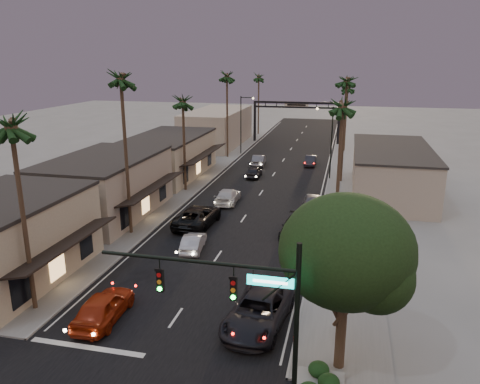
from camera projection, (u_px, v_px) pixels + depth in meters
The scene contains 32 objects.
ground at pixel (266, 186), 55.37m from camera, with size 200.00×200.00×0.00m, color slate.
road at pixel (273, 176), 60.05m from camera, with size 14.00×120.00×0.02m, color black.
sidewalk_left at pixel (216, 161), 68.66m from camera, with size 5.00×92.00×0.12m, color slate.
sidewalk_right at pixel (349, 167), 64.51m from camera, with size 5.00×92.00×0.12m, color slate.
storefront_near at pixel (2, 242), 31.25m from camera, with size 8.00×12.00×5.50m, color tan.
storefront_mid at pixel (105, 188), 44.35m from camera, with size 8.00×14.00×5.50m, color gray.
storefront_far at pixel (168, 157), 59.39m from camera, with size 8.00×16.00×5.00m, color tan.
storefront_dist at pixel (217, 128), 80.78m from camera, with size 8.00×20.00×6.00m, color gray.
building_right at pixel (391, 172), 51.62m from camera, with size 8.00×18.00×5.00m, color gray.
traffic_signal at pixel (250, 301), 19.03m from camera, with size 8.51×0.22×7.80m.
corner_tree at pixel (348, 256), 21.19m from camera, with size 6.20×6.20×8.80m.
arch at pixel (296, 112), 81.92m from camera, with size 15.20×0.40×7.27m.
streetlight_right at pixel (329, 137), 57.07m from camera, with size 2.13×0.30×9.00m.
streetlight_left at pixel (243, 120), 72.26m from camera, with size 2.13×0.30×9.00m.
palm_la at pixel (10, 119), 25.08m from camera, with size 3.20×3.20×13.20m.
palm_lb at pixel (120, 74), 36.71m from camera, with size 3.20×3.20×15.20m.
palm_lc at pixel (183, 98), 50.61m from camera, with size 3.20×3.20×12.20m.
palm_ld at pixel (227, 74), 67.86m from camera, with size 3.20×3.20×14.20m.
palm_ra at pixel (343, 101), 35.36m from camera, with size 3.20×3.20×13.20m.
palm_rb at pixel (347, 78), 53.81m from camera, with size 3.20×3.20×14.20m.
palm_rc at pixel (348, 85), 73.06m from camera, with size 3.20×3.20×12.20m.
palm_far at pixel (259, 75), 89.59m from camera, with size 3.20×3.20×13.20m.
oncoming_red at pixel (104, 307), 26.85m from camera, with size 2.03×5.04×1.72m, color maroon.
oncoming_pickup at pixel (198, 216), 42.07m from camera, with size 2.97×6.44×1.79m, color black.
oncoming_silver at pixel (193, 242), 36.67m from camera, with size 1.43×4.09×1.35m, color #96969B.
oncoming_white at pixel (228, 196), 48.72m from camera, with size 2.10×5.17×1.50m, color #BDBDBD.
oncoming_dgrey at pixel (254, 172), 59.17m from camera, with size 1.64×4.07×1.39m, color black.
oncoming_grey_far at pixel (259, 160), 65.67m from camera, with size 1.62×4.64×1.53m, color #54545A.
curbside_near at pixel (258, 311), 26.30m from camera, with size 2.96×6.43×1.79m, color black.
curbside_black at pixel (294, 227), 39.94m from camera, with size 1.97×4.84×1.40m, color black.
curbside_grey at pixel (312, 204), 46.08m from camera, with size 1.86×4.62×1.58m, color #525257.
curbside_far at pixel (310, 161), 65.75m from camera, with size 1.43×4.11×1.35m, color black.
Camera 1 is at (9.16, -12.71, 14.61)m, focal length 35.00 mm.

